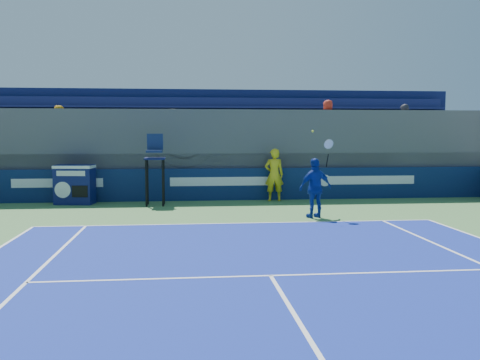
{
  "coord_description": "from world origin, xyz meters",
  "views": [
    {
      "loc": [
        -1.49,
        -2.62,
        2.49
      ],
      "look_at": [
        0.0,
        11.5,
        1.25
      ],
      "focal_mm": 40.0,
      "sensor_mm": 36.0,
      "label": 1
    }
  ],
  "objects": [
    {
      "name": "ball_person",
      "position": [
        1.81,
        16.68,
        0.97
      ],
      "size": [
        0.72,
        0.48,
        1.93
      ],
      "primitive_type": "imported",
      "rotation": [
        0.0,
        0.0,
        3.11
      ],
      "color": "yellow",
      "rests_on": "apron"
    },
    {
      "name": "back_hoarding",
      "position": [
        0.0,
        17.1,
        0.6
      ],
      "size": [
        20.4,
        0.21,
        1.2
      ],
      "color": "#0D1D48",
      "rests_on": "ground"
    },
    {
      "name": "match_clock",
      "position": [
        -5.3,
        16.52,
        0.74
      ],
      "size": [
        1.41,
        0.91,
        1.4
      ],
      "color": "#101650",
      "rests_on": "ground"
    },
    {
      "name": "umpire_chair",
      "position": [
        -2.48,
        15.91,
        1.53
      ],
      "size": [
        0.71,
        0.71,
        2.48
      ],
      "color": "black",
      "rests_on": "ground"
    },
    {
      "name": "tennis_player",
      "position": [
        2.35,
        12.65,
        0.9
      ],
      "size": [
        1.11,
        0.7,
        2.57
      ],
      "color": "#123096",
      "rests_on": "apron"
    },
    {
      "name": "stadium_seating",
      "position": [
        -0.0,
        19.15,
        1.83
      ],
      "size": [
        21.0,
        4.05,
        4.4
      ],
      "color": "#4C4C51",
      "rests_on": "ground"
    }
  ]
}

